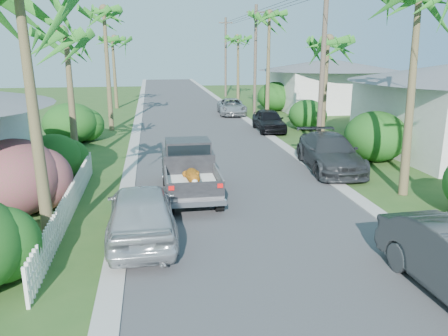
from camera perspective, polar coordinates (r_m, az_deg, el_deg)
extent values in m
plane|color=#2A4F1D|center=(10.91, 9.15, -14.89)|extent=(120.00, 120.00, 0.00)
cube|color=#38383A|center=(34.49, -4.01, 6.13)|extent=(8.00, 100.00, 0.02)
cube|color=#A5A39E|center=(34.36, -11.21, 5.87)|extent=(0.60, 100.00, 0.06)
cube|color=#A5A39E|center=(35.14, 3.03, 6.35)|extent=(0.60, 100.00, 0.06)
cylinder|color=black|center=(15.01, -7.09, -4.59)|extent=(0.28, 0.76, 0.76)
cylinder|color=black|center=(15.16, -0.65, -4.27)|extent=(0.28, 0.76, 0.76)
cylinder|color=black|center=(18.10, -7.55, -1.14)|extent=(0.28, 0.76, 0.76)
cylinder|color=black|center=(18.22, -2.20, -0.90)|extent=(0.28, 0.76, 0.76)
cube|color=slate|center=(15.59, -4.11, -2.81)|extent=(1.90, 2.40, 0.24)
cube|color=slate|center=(15.43, -7.54, -1.63)|extent=(0.06, 2.40, 0.55)
cube|color=slate|center=(15.59, -0.76, -1.32)|extent=(0.06, 2.40, 0.55)
cube|color=black|center=(14.37, -3.69, -2.87)|extent=(1.92, 0.08, 0.52)
cube|color=silver|center=(14.36, -3.60, -4.70)|extent=(1.98, 0.18, 0.18)
cube|color=red|center=(14.24, -6.89, -2.62)|extent=(0.18, 0.05, 0.14)
cube|color=red|center=(14.39, -0.51, -2.32)|extent=(0.18, 0.05, 0.14)
cube|color=black|center=(17.24, -4.71, 0.43)|extent=(1.94, 1.65, 1.10)
cube|color=black|center=(17.07, -4.77, 2.80)|extent=(1.70, 1.35, 0.55)
cube|color=black|center=(16.43, -4.57, 2.20)|extent=(1.60, 0.05, 0.45)
cube|color=black|center=(18.49, -5.03, 0.95)|extent=(1.94, 1.20, 0.80)
cube|color=white|center=(15.53, -4.12, -2.11)|extent=(1.70, 2.10, 0.16)
ellipsoid|color=orange|center=(15.54, -4.17, -0.95)|extent=(0.48, 1.25, 0.43)
sphere|color=orange|center=(14.80, -3.91, -1.45)|extent=(0.40, 0.40, 0.40)
ellipsoid|color=white|center=(15.57, -4.17, -1.30)|extent=(0.32, 0.86, 0.18)
imported|color=#2C2E31|center=(20.89, 13.63, 1.96)|extent=(2.76, 5.70, 1.60)
imported|color=black|center=(30.18, 5.87, 6.19)|extent=(1.91, 4.42, 1.49)
imported|color=#9DA0A4|center=(37.85, 1.01, 7.98)|extent=(2.55, 4.96, 1.34)
imported|color=#B2B5B9|center=(13.10, -10.70, -5.62)|extent=(2.06, 4.93, 1.67)
cone|color=brown|center=(12.44, -23.44, 5.01)|extent=(0.36, 0.71, 7.01)
cone|color=brown|center=(21.35, -19.31, 8.09)|extent=(0.36, 0.61, 6.21)
cone|color=brown|center=(31.07, -14.93, 12.07)|extent=(0.36, 0.36, 8.00)
cone|color=brown|center=(43.09, -14.11, 11.86)|extent=(0.36, 0.75, 6.51)
cone|color=brown|center=(17.74, 23.21, 8.56)|extent=(0.36, 0.73, 7.51)
cone|color=brown|center=(25.94, 12.97, 9.45)|extent=(0.36, 0.54, 6.01)
cone|color=brown|center=(36.17, 5.79, 13.03)|extent=(0.36, 0.36, 8.20)
cone|color=brown|center=(49.90, 1.85, 12.87)|extent=(0.36, 0.63, 6.81)
ellipsoid|color=#B4195E|center=(16.15, -25.68, -1.16)|extent=(3.00, 3.30, 2.60)
ellipsoid|color=#164D18|center=(19.88, -21.41, 1.26)|extent=(2.40, 2.64, 2.00)
ellipsoid|color=#164D18|center=(27.67, -19.41, 5.55)|extent=(3.20, 3.52, 2.40)
ellipsoid|color=#164D18|center=(23.11, 19.19, 3.93)|extent=(3.00, 3.30, 2.50)
ellipsoid|color=#164D18|center=(31.13, 10.85, 6.85)|extent=(2.60, 2.86, 2.10)
ellipsoid|color=#164D18|center=(40.69, 6.69, 9.28)|extent=(3.20, 3.52, 2.60)
cube|color=white|center=(15.49, -19.43, -4.27)|extent=(0.10, 11.00, 1.00)
cube|color=silver|center=(42.29, 13.34, 9.88)|extent=(9.00, 8.00, 3.60)
cone|color=#595B60|center=(42.16, 13.53, 12.99)|extent=(6.48, 6.48, 1.00)
cylinder|color=brown|center=(23.62, 12.74, 12.58)|extent=(0.26, 0.26, 9.00)
cylinder|color=brown|center=(37.95, 4.10, 13.77)|extent=(0.26, 0.26, 9.00)
cube|color=brown|center=(38.05, 4.22, 19.65)|extent=(1.60, 0.10, 0.10)
cylinder|color=brown|center=(52.65, 0.21, 14.20)|extent=(0.26, 0.26, 9.00)
cube|color=brown|center=(52.73, 0.22, 18.44)|extent=(1.60, 0.10, 0.10)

